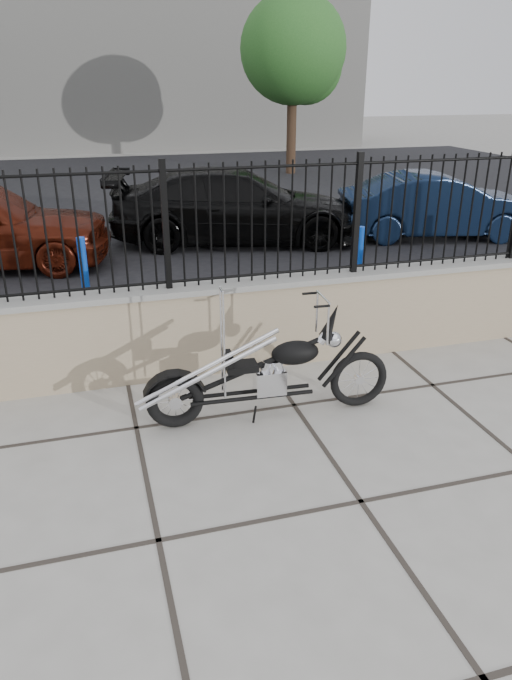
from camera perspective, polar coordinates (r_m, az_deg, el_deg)
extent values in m
plane|color=#99968E|center=(4.71, 9.84, -14.77)|extent=(90.00, 90.00, 0.00)
plane|color=black|center=(16.15, -9.72, 12.79)|extent=(30.00, 30.00, 0.00)
cube|color=gray|center=(6.51, 0.81, 1.71)|extent=(14.00, 0.36, 0.96)
cube|color=black|center=(6.19, 0.87, 11.03)|extent=(14.00, 0.08, 1.20)
cube|color=beige|center=(29.86, -13.91, 24.95)|extent=(22.00, 6.00, 8.00)
imported|color=black|center=(11.66, -1.92, 12.49)|extent=(4.98, 2.85, 1.36)
imported|color=black|center=(12.52, 16.72, 12.00)|extent=(3.93, 2.08, 1.23)
cylinder|color=blue|center=(8.61, -15.88, 6.22)|extent=(0.12, 0.12, 0.94)
cylinder|color=#0D2CC7|center=(9.40, 9.72, 7.93)|extent=(0.13, 0.13, 0.86)
cylinder|color=#382619|center=(20.66, 3.36, 19.62)|extent=(0.31, 0.31, 3.06)
sphere|color=#275F23|center=(20.64, 3.53, 26.14)|extent=(3.27, 3.27, 3.27)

